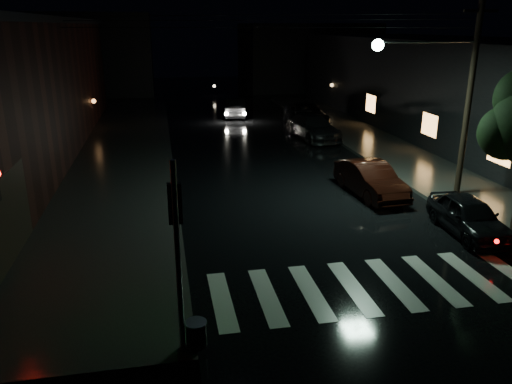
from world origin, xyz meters
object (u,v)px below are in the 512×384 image
parked_car_b (371,179)px  oncoming_car (235,108)px  parked_car_c (313,127)px  parked_car_a (469,216)px  parked_car_d (306,115)px

parked_car_b → oncoming_car: size_ratio=0.98×
oncoming_car → parked_car_c: bearing=119.9°
parked_car_a → parked_car_c: bearing=96.3°
parked_car_a → parked_car_c: (-0.74, 15.55, 0.10)m
parked_car_a → parked_car_b: bearing=113.9°
parked_car_b → parked_car_c: 11.14m
parked_car_b → parked_car_d: 15.25m
parked_car_a → parked_car_c: size_ratio=0.74×
parked_car_a → parked_car_d: 19.62m
oncoming_car → parked_car_d: bearing=140.1°
parked_car_a → parked_car_c: parked_car_c is taller
parked_car_c → parked_car_d: parked_car_d is taller
parked_car_a → oncoming_car: (-4.36, 24.38, 0.07)m
parked_car_c → parked_car_d: (0.74, 4.06, 0.05)m
parked_car_b → parked_car_a: bearing=-74.0°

